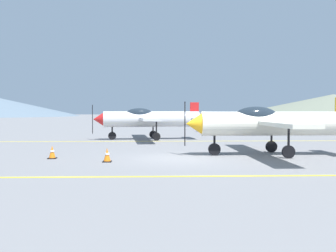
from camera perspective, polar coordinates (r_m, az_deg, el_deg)
ground_plane at (r=15.95m, az=1.65°, el=-5.23°), size 400.00×400.00×0.00m
apron_line_near at (r=11.59m, az=3.02°, el=-8.12°), size 80.00×0.16×0.01m
apron_line_far at (r=24.81m, az=0.37°, el=-2.47°), size 80.00×0.16×0.01m
airplane_near at (r=17.60m, az=16.00°, el=0.52°), size 8.02×9.25×2.78m
airplane_mid at (r=26.41m, az=-3.30°, el=1.22°), size 8.12×9.32×2.78m
car_sedan at (r=36.28m, az=8.58°, el=0.39°), size 4.60×3.82×1.62m
traffic_cone_front at (r=16.61m, az=-18.20°, el=-4.05°), size 0.36×0.36×0.59m
traffic_cone_side at (r=14.99m, az=-9.81°, el=-4.65°), size 0.36×0.36×0.59m
hill_centerleft at (r=146.04m, az=25.11°, el=3.03°), size 80.95×80.95×8.39m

